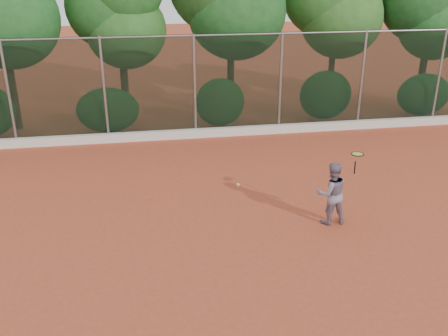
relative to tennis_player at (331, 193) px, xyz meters
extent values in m
plane|color=#B7482B|center=(-2.39, -0.26, -0.76)|extent=(80.00, 80.00, 0.00)
cube|color=silver|center=(-2.39, 6.56, -0.61)|extent=(24.00, 0.20, 0.30)
imported|color=gray|center=(0.00, 0.00, 0.00)|extent=(0.75, 0.59, 1.52)
cube|color=black|center=(-2.39, 6.74, 0.99)|extent=(24.00, 0.01, 3.50)
cylinder|color=gray|center=(-2.39, 6.74, 2.69)|extent=(24.00, 0.06, 0.06)
cylinder|color=gray|center=(-8.39, 6.74, 0.99)|extent=(0.09, 0.09, 3.50)
cylinder|color=gray|center=(-5.39, 6.74, 0.99)|extent=(0.09, 0.09, 3.50)
cylinder|color=gray|center=(-2.39, 6.74, 0.99)|extent=(0.09, 0.09, 3.50)
cylinder|color=gray|center=(0.61, 6.74, 0.99)|extent=(0.09, 0.09, 3.50)
cylinder|color=gray|center=(3.61, 6.74, 0.99)|extent=(0.09, 0.09, 3.50)
cylinder|color=gray|center=(6.61, 6.74, 0.99)|extent=(0.09, 0.09, 3.50)
cylinder|color=#492C1C|center=(-8.69, 8.64, 0.69)|extent=(0.24, 0.24, 2.90)
ellipsoid|color=#2B712B|center=(-8.49, 8.54, 3.14)|extent=(3.50, 2.90, 3.40)
cylinder|color=#3F2618|center=(-4.79, 9.04, 0.44)|extent=(0.28, 0.28, 2.40)
ellipsoid|color=#275B1F|center=(-4.59, 8.94, 2.64)|extent=(2.90, 2.40, 2.80)
ellipsoid|color=#1C501B|center=(-5.09, 9.24, 3.44)|extent=(3.20, 2.70, 3.10)
cylinder|color=#3B2816|center=(-0.79, 8.74, 0.74)|extent=(0.26, 0.26, 3.00)
ellipsoid|color=#2A6D29|center=(-0.59, 8.64, 3.24)|extent=(3.60, 3.00, 3.50)
cylinder|color=#462A1B|center=(3.31, 8.94, 0.59)|extent=(0.24, 0.24, 2.70)
ellipsoid|color=#2B5B1F|center=(3.51, 8.84, 2.94)|extent=(3.20, 2.70, 3.10)
cylinder|color=#452B1A|center=(7.01, 8.54, 0.49)|extent=(0.28, 0.28, 2.50)
ellipsoid|color=#2E762D|center=(7.21, 8.44, 2.74)|extent=(3.00, 2.50, 2.90)
ellipsoid|color=#256226|center=(6.71, 8.74, 3.54)|extent=(3.30, 2.80, 3.20)
ellipsoid|color=#306426|center=(-5.39, 7.54, 0.09)|extent=(2.20, 1.16, 1.60)
ellipsoid|color=#306727|center=(-1.39, 7.54, 0.19)|extent=(1.80, 1.04, 1.76)
ellipsoid|color=#265E24|center=(2.61, 7.54, 0.29)|extent=(2.00, 1.10, 1.84)
ellipsoid|color=#2A702D|center=(6.61, 7.54, 0.14)|extent=(2.16, 1.12, 1.64)
cylinder|color=black|center=(0.48, -0.07, 0.64)|extent=(0.04, 0.05, 0.30)
torus|color=black|center=(0.48, -0.13, 0.99)|extent=(0.37, 0.37, 0.03)
cylinder|color=#B0C439|center=(0.48, -0.13, 0.99)|extent=(0.32, 0.32, 0.01)
sphere|color=#C5DA31|center=(-2.29, -0.43, 0.59)|extent=(0.07, 0.07, 0.07)
camera|label=1|loc=(-4.17, -9.83, 5.00)|focal=40.00mm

